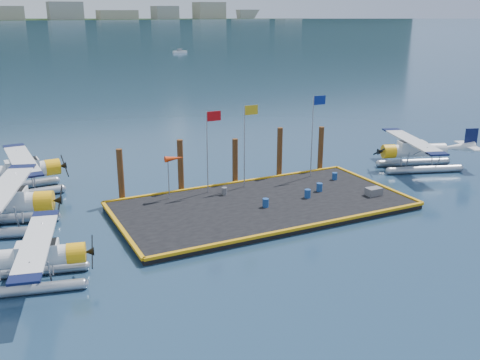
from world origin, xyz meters
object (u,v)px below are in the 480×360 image
object	(u,v)px
drum_1	(308,194)
drum_5	(224,191)
piling_1	(181,167)
piling_3	(280,154)
piling_4	(321,150)
seaplane_d	(416,152)
piling_0	(121,176)
drum_4	(335,176)
flagpole_red	(210,139)
drum_2	(319,187)
piling_2	(235,163)
seaplane_b	(0,206)
drum_3	(266,203)
windsock	(174,159)
seaplane_c	(17,174)
crate	(374,192)
flagpole_blue	(315,124)
seaplane_a	(31,260)
flagpole_yellow	(247,134)

from	to	relation	value
drum_1	drum_5	xyz separation A→B (m)	(-5.08, 3.22, -0.03)
drum_1	piling_1	distance (m)	9.57
piling_3	piling_4	xyz separation A→B (m)	(4.00, 0.00, -0.15)
seaplane_d	piling_0	size ratio (longest dim) A/B	2.44
drum_4	flagpole_red	xyz separation A→B (m)	(-10.05, 1.55, 3.71)
drum_2	piling_2	xyz separation A→B (m)	(-4.53, 5.02, 1.19)
seaplane_b	seaplane_d	bearing A→B (deg)	105.27
drum_2	piling_2	size ratio (longest dim) A/B	0.16
drum_3	drum_4	size ratio (longest dim) A/B	1.07
windsock	piling_3	bearing A→B (deg)	9.53
seaplane_c	piling_3	size ratio (longest dim) A/B	2.38
drum_3	crate	size ratio (longest dim) A/B	0.54
crate	piling_2	world-z (taller)	piling_2
piling_3	drum_3	bearing A→B (deg)	-127.01
piling_0	flagpole_blue	bearing A→B (deg)	-6.01
crate	windsock	world-z (taller)	windsock
seaplane_d	drum_1	distance (m)	13.46
seaplane_a	piling_1	xyz separation A→B (m)	(11.56, 9.91, 0.75)
flagpole_blue	piling_4	xyz separation A→B (m)	(1.80, 1.60, -2.69)
seaplane_b	piling_3	xyz separation A→B (m)	(21.04, 1.76, 0.50)
seaplane_a	piling_0	distance (m)	12.19
flagpole_blue	piling_0	distance (m)	15.51
piling_3	piling_4	bearing A→B (deg)	0.00
seaplane_c	piling_3	xyz separation A→B (m)	(19.48, -5.36, 0.57)
drum_2	flagpole_yellow	world-z (taller)	flagpole_yellow
seaplane_c	drum_4	size ratio (longest dim) A/B	18.15
piling_0	piling_4	world-z (taller)	same
seaplane_b	drum_5	world-z (taller)	seaplane_b
piling_3	flagpole_red	bearing A→B (deg)	-166.75
flagpole_yellow	seaplane_a	bearing A→B (deg)	-152.92
crate	piling_3	distance (m)	8.44
seaplane_d	windsock	size ratio (longest dim) A/B	3.13
flagpole_red	flagpole_blue	distance (m)	8.99
crate	flagpole_red	xyz separation A→B (m)	(-10.35, 5.92, 3.72)
drum_4	drum_5	bearing A→B (deg)	176.85
seaplane_d	crate	bearing A→B (deg)	137.94
seaplane_b	drum_5	bearing A→B (deg)	103.66
piling_3	crate	bearing A→B (deg)	-64.68
drum_2	piling_3	bearing A→B (deg)	96.03
drum_2	piling_1	bearing A→B (deg)	150.93
piling_0	piling_3	distance (m)	13.00
windsock	seaplane_a	bearing A→B (deg)	-141.71
piling_2	piling_0	bearing A→B (deg)	180.00
seaplane_b	drum_1	world-z (taller)	seaplane_b
drum_1	crate	distance (m)	4.91
flagpole_blue	flagpole_yellow	bearing A→B (deg)	180.00
drum_5	crate	xyz separation A→B (m)	(9.70, -4.89, 0.00)
flagpole_yellow	drum_4	bearing A→B (deg)	-12.37
piling_4	drum_1	bearing A→B (deg)	-130.83
seaplane_b	piling_2	xyz separation A→B (m)	(17.04, 1.76, 0.25)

